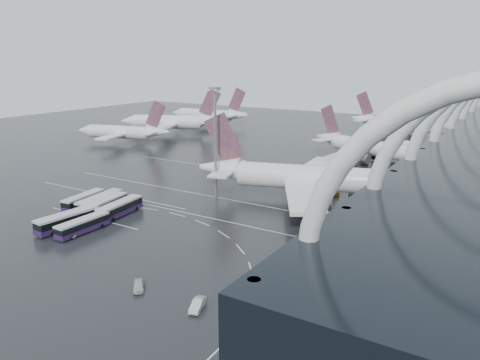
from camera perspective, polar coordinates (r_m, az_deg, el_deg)
The scene contains 25 objects.
ground at distance 106.59m, azimuth -2.43°, elevation -4.47°, with size 420.00×420.00×0.00m, color black.
lane_marking_near at distance 105.04m, azimuth -3.05°, elevation -4.78°, with size 120.00×0.25×0.01m, color silver.
lane_marking_mid at distance 116.17m, azimuth 0.91°, elevation -2.82°, with size 120.00×0.25×0.01m, color silver.
lane_marking_far at distance 139.99m, azimuth 6.83°, elevation 0.14°, with size 120.00×0.25×0.01m, color silver.
bus_bay_line_south at distance 110.80m, azimuth -17.56°, elevation -4.42°, with size 28.00×0.25×0.01m, color silver.
bus_bay_line_north at distance 121.14m, azimuth -11.86°, elevation -2.40°, with size 28.00×0.25×0.01m, color silver.
airliner_main at distance 119.39m, azimuth 9.09°, elevation 0.16°, with size 62.08×53.77×21.45m.
airliner_gate_b at distance 167.82m, azimuth 15.91°, elevation 3.71°, with size 51.12×45.42×18.21m.
airliner_gate_c at distance 228.80m, azimuth 19.41°, elevation 6.33°, with size 54.25×49.58×19.33m.
jet_remote_west at distance 201.37m, azimuth -13.89°, elevation 5.66°, with size 41.75×33.89×18.36m.
jet_remote_mid at distance 222.65m, azimuth -8.02°, elevation 7.01°, with size 47.46×38.76×21.64m.
jet_remote_far at distance 250.66m, azimuth -3.65°, elevation 7.89°, with size 46.48×37.45×20.24m.
bus_row_near_a at distance 119.07m, azimuth -18.53°, elevation -2.33°, with size 4.48×12.61×3.04m.
bus_row_near_b at distance 115.81m, azimuth -16.72°, elevation -2.56°, with size 4.95×13.97×3.37m.
bus_row_near_c at distance 112.59m, azimuth -16.22°, elevation -3.02°, with size 5.22×14.05×3.38m.
bus_row_near_d at distance 110.17m, azimuth -14.44°, elevation -3.33°, with size 4.51×13.40×3.23m.
bus_row_far_b at distance 105.19m, azimuth -20.32°, elevation -4.60°, with size 4.21×14.08×3.42m.
bus_row_far_c at distance 101.77m, azimuth -18.63°, elevation -5.24°, with size 2.95×12.17×3.00m.
van_curve_a at distance 100.99m, azimuth -20.29°, elevation -6.10°, with size 2.41×5.22×1.45m, color #BCBCBC.
van_curve_b at distance 76.19m, azimuth -12.26°, elevation -12.45°, with size 1.64×4.08×1.39m, color #BCBCBC.
van_curve_c at distance 69.69m, azimuth -5.18°, elevation -14.88°, with size 1.49×4.27×1.41m, color #BCBCBC.
floodlight_mast at distance 116.43m, azimuth -3.03°, elevation 6.13°, with size 2.15×2.15×28.06m.
gse_cart_belly_b at distance 123.96m, azimuth 13.70°, elevation -1.80°, with size 2.39×1.41×1.30m, color slate.
gse_cart_belly_d at distance 112.13m, azimuth 16.82°, elevation -3.78°, with size 2.45×1.45×1.34m, color slate.
gse_cart_belly_e at distance 124.47m, azimuth 11.50°, elevation -1.65°, with size 2.09×1.24×1.14m, color #B58318.
Camera 1 is at (57.01, -82.94, 35.11)m, focal length 35.00 mm.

